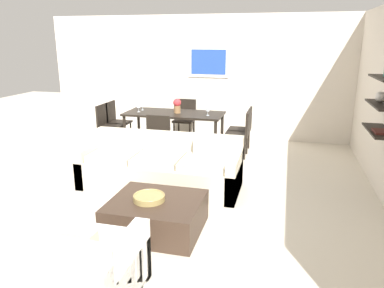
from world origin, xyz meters
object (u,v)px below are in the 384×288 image
Objects in this scene: dining_chair_foot at (161,134)px; wine_glass_right_near at (208,110)px; dining_chair_right_near at (241,131)px; dining_chair_left_near at (107,123)px; decorative_bowl at (149,197)px; coffee_table at (156,215)px; dining_chair_right_far at (244,126)px; wine_glass_left_near at (138,106)px; centerpiece_vase at (177,105)px; dining_table at (174,116)px; dining_chair_left_far at (115,119)px; sofa_beige at (162,168)px; wine_glass_left_far at (142,105)px; dining_chair_head at (185,116)px; loveseat_white at (55,267)px.

wine_glass_right_near is (0.72, 0.73, 0.36)m from dining_chair_foot.
dining_chair_left_near is (-2.79, 0.00, 0.00)m from dining_chair_right_near.
coffee_table is at bearing 21.45° from decorative_bowl.
wine_glass_left_near is (-2.12, -0.30, 0.38)m from dining_chair_right_far.
decorative_bowl is at bearing -78.84° from centerpiece_vase.
dining_chair_right_near is (0.60, 3.09, 0.31)m from coffee_table.
dining_chair_left_far is (-1.40, 0.19, -0.18)m from dining_table.
dining_chair_right_far is at bearing 65.90° from sofa_beige.
wine_glass_left_far is 0.80m from centerpiece_vase.
wine_glass_left_far is (-0.72, 0.94, 0.35)m from dining_chair_foot.
coffee_table is at bearing -99.80° from dining_chair_right_far.
wine_glass_right_near reaches higher than dining_chair_head.
wine_glass_left_far reaches higher than dining_chair_right_far.
wine_glass_left_near reaches higher than dining_chair_head.
dining_table is 1.42m from dining_chair_right_far.
wine_glass_left_far is at bearing 127.55° from dining_chair_foot.
sofa_beige reaches higher than dining_table.
dining_chair_right_near is 1.73m from dining_chair_head.
wine_glass_left_near is at bearing 177.67° from dining_chair_right_near.
dining_chair_right_near is 3.06× the size of centerpiece_vase.
coffee_table is 5.77× the size of wine_glass_left_near.
dining_chair_foot is 1.66m from dining_chair_head.
loveseat_white is (-0.06, -2.62, 0.00)m from sofa_beige.
dining_chair_right_near is 0.77m from wine_glass_right_near.
centerpiece_vase reaches higher than wine_glass_left_far.
wine_glass_right_near is (2.12, -0.30, 0.36)m from dining_chair_left_far.
dining_chair_left_near is at bearing 155.35° from dining_chair_foot.
wine_glass_left_near reaches higher than wine_glass_right_near.
dining_chair_foot is at bearing -90.00° from dining_chair_head.
decorative_bowl is 3.40m from dining_table.
wine_glass_left_far reaches higher than loveseat_white.
wine_glass_left_near is (-1.14, 1.89, 0.59)m from sofa_beige.
decorative_bowl is 3.19m from dining_chair_right_near.
dining_chair_foot is 1.73m from dining_chair_left_far.
loveseat_white is at bearing -84.64° from dining_chair_foot.
wine_glass_left_near is at bearing -171.70° from dining_table.
dining_chair_right_near is 1.39m from centerpiece_vase.
centerpiece_vase is (-1.32, 0.18, 0.40)m from dining_chair_right_near.
dining_chair_right_near is at bearing -36.22° from dining_chair_head.
wine_glass_left_near reaches higher than dining_chair_right_far.
wine_glass_right_near is (-0.00, 3.20, 0.45)m from decorative_bowl.
dining_table is 11.99× the size of wine_glass_right_near.
wine_glass_left_near is (-1.07, 4.51, 0.59)m from loveseat_white.
sofa_beige is 2.57m from dining_chair_left_near.
sofa_beige reaches higher than decorative_bowl.
sofa_beige is 14.50× the size of wine_glass_right_near.
decorative_bowl is at bearing -73.72° from dining_chair_foot.
wine_glass_right_near is 0.57× the size of centerpiece_vase.
coffee_table is 3.67× the size of centerpiece_vase.
wine_glass_left_far is at bearing 172.03° from dining_chair_right_near.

